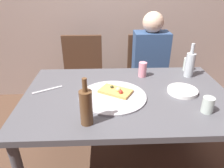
{
  "coord_description": "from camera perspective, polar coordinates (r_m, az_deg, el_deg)",
  "views": [
    {
      "loc": [
        -0.16,
        -1.29,
        1.45
      ],
      "look_at": [
        -0.11,
        0.06,
        0.77
      ],
      "focal_mm": 33.52,
      "sensor_mm": 36.0,
      "label": 1
    }
  ],
  "objects": [
    {
      "name": "ground_plane",
      "position": [
        1.95,
        3.4,
        -21.41
      ],
      "size": [
        8.0,
        8.0,
        0.0
      ],
      "primitive_type": "plane",
      "color": "#513828"
    },
    {
      "name": "dining_table",
      "position": [
        1.53,
        4.05,
        -5.07
      ],
      "size": [
        1.46,
        0.93,
        0.72
      ],
      "color": "#4C4C51",
      "rests_on": "ground_plane"
    },
    {
      "name": "pizza_tray",
      "position": [
        1.44,
        0.16,
        -3.36
      ],
      "size": [
        0.47,
        0.47,
        0.01
      ],
      "primitive_type": "cylinder",
      "color": "#ADADB2",
      "rests_on": "dining_table"
    },
    {
      "name": "pizza_slice_last",
      "position": [
        1.47,
        1.06,
        -1.96
      ],
      "size": [
        0.26,
        0.22,
        0.05
      ],
      "color": "tan",
      "rests_on": "pizza_tray"
    },
    {
      "name": "wine_bottle",
      "position": [
        1.82,
        20.48,
        5.07
      ],
      "size": [
        0.07,
        0.07,
        0.28
      ],
      "color": "#B2BCC1",
      "rests_on": "dining_table"
    },
    {
      "name": "beer_bottle",
      "position": [
        1.15,
        -7.07,
        -6.17
      ],
      "size": [
        0.07,
        0.07,
        0.28
      ],
      "color": "brown",
      "rests_on": "dining_table"
    },
    {
      "name": "tumbler_near",
      "position": [
        1.39,
        24.68,
        -5.21
      ],
      "size": [
        0.07,
        0.07,
        0.1
      ],
      "primitive_type": "cylinder",
      "color": "#B7C6BC",
      "rests_on": "dining_table"
    },
    {
      "name": "wine_glass",
      "position": [
        1.96,
        19.81,
        5.07
      ],
      "size": [
        0.07,
        0.07,
        0.11
      ],
      "primitive_type": "cylinder",
      "color": "#B7C6BC",
      "rests_on": "dining_table"
    },
    {
      "name": "soda_can",
      "position": [
        1.74,
        8.34,
        3.95
      ],
      "size": [
        0.07,
        0.07,
        0.12
      ],
      "primitive_type": "cylinder",
      "color": "pink",
      "rests_on": "dining_table"
    },
    {
      "name": "plate_stack",
      "position": [
        1.57,
        18.68,
        -1.81
      ],
      "size": [
        0.21,
        0.21,
        0.03
      ],
      "primitive_type": "cylinder",
      "color": "white",
      "rests_on": "dining_table"
    },
    {
      "name": "table_knife",
      "position": [
        1.6,
        -17.19,
        -1.53
      ],
      "size": [
        0.2,
        0.13,
        0.01
      ],
      "primitive_type": "cube",
      "rotation": [
        0.0,
        0.0,
        3.65
      ],
      "color": "#B7B7BC",
      "rests_on": "dining_table"
    },
    {
      "name": "chair_left",
      "position": [
        2.36,
        -8.04,
        3.18
      ],
      "size": [
        0.44,
        0.44,
        0.9
      ],
      "rotation": [
        0.0,
        0.0,
        3.14
      ],
      "color": "#472D1E",
      "rests_on": "ground_plane"
    },
    {
      "name": "chair_right",
      "position": [
        2.4,
        9.71,
        3.45
      ],
      "size": [
        0.44,
        0.44,
        0.9
      ],
      "rotation": [
        0.0,
        0.0,
        3.14
      ],
      "color": "#472D1E",
      "rests_on": "ground_plane"
    },
    {
      "name": "guest_in_sweater",
      "position": [
        2.22,
        10.71,
        4.92
      ],
      "size": [
        0.36,
        0.56,
        1.17
      ],
      "rotation": [
        0.0,
        0.0,
        3.14
      ],
      "color": "navy",
      "rests_on": "ground_plane"
    }
  ]
}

